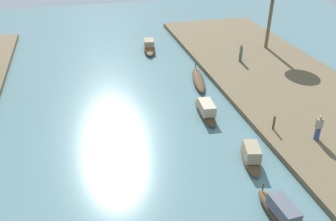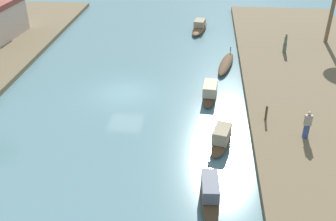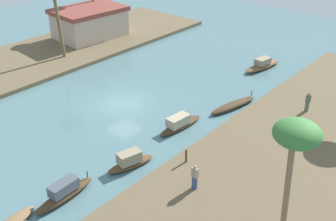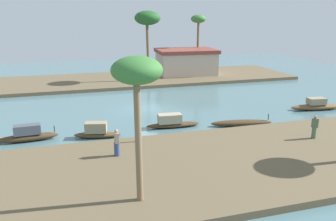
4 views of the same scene
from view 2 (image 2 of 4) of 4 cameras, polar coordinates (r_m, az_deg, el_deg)
name	(u,v)px [view 2 (image 2 of 4)]	position (r m, az deg, el deg)	size (l,w,h in m)	color
river_water	(124,93)	(28.75, -6.32, 2.48)	(73.25, 73.25, 0.00)	slate
riverbank_left	(327,100)	(29.42, 21.83, 1.46)	(44.93, 11.15, 0.38)	brown
sampan_downstream_large	(222,138)	(23.01, 7.68, -3.93)	(3.49, 1.72, 1.14)	brown
sampan_open_hull	(210,91)	(28.08, 6.03, 2.76)	(4.32, 1.27, 1.08)	#47331E
sampan_upstream_small	(226,64)	(33.12, 8.28, 6.63)	(5.03, 1.87, 0.92)	#47331E
sampan_with_tall_canopy	(200,27)	(41.46, 4.54, 11.85)	(5.10, 1.93, 1.11)	brown
sampan_foreground	(210,193)	(19.22, 5.99, -11.61)	(4.16, 1.09, 1.18)	#47331E
person_on_near_bank	(307,126)	(23.94, 19.25, -2.11)	(0.34, 0.40, 1.67)	#33477A
person_by_mooring	(285,44)	(36.01, 16.42, 9.16)	(0.44, 0.37, 1.61)	#4C664C
mooring_post	(266,113)	(25.12, 13.87, -0.34)	(0.14, 0.14, 0.95)	#4C3823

